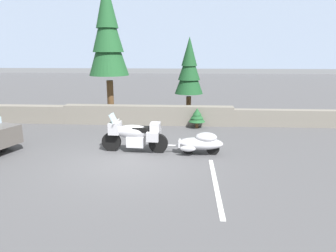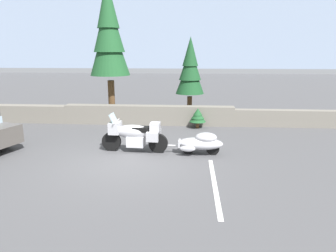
{
  "view_description": "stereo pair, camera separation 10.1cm",
  "coord_description": "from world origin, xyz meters",
  "px_view_note": "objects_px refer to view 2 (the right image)",
  "views": [
    {
      "loc": [
        1.88,
        -8.88,
        3.36
      ],
      "look_at": [
        1.2,
        1.33,
        0.85
      ],
      "focal_mm": 32.26,
      "sensor_mm": 36.0,
      "label": 1
    },
    {
      "loc": [
        1.98,
        -8.87,
        3.36
      ],
      "look_at": [
        1.2,
        1.33,
        0.85
      ],
      "focal_mm": 32.26,
      "sensor_mm": 36.0,
      "label": 2
    }
  ],
  "objects_px": {
    "car_shaped_trailer": "(201,143)",
    "pine_tree_tall": "(109,33)",
    "touring_motorcycle": "(134,134)",
    "pine_tree_secondary": "(190,69)"
  },
  "relations": [
    {
      "from": "touring_motorcycle",
      "to": "pine_tree_secondary",
      "type": "height_order",
      "value": "pine_tree_secondary"
    },
    {
      "from": "car_shaped_trailer",
      "to": "pine_tree_tall",
      "type": "relative_size",
      "value": 0.33
    },
    {
      "from": "touring_motorcycle",
      "to": "car_shaped_trailer",
      "type": "xyz_separation_m",
      "value": [
        2.28,
        -0.12,
        -0.21
      ]
    },
    {
      "from": "touring_motorcycle",
      "to": "pine_tree_secondary",
      "type": "bearing_deg",
      "value": 70.67
    },
    {
      "from": "car_shaped_trailer",
      "to": "pine_tree_secondary",
      "type": "bearing_deg",
      "value": 94.48
    },
    {
      "from": "car_shaped_trailer",
      "to": "pine_tree_secondary",
      "type": "xyz_separation_m",
      "value": [
        -0.42,
        5.4,
        2.16
      ]
    },
    {
      "from": "touring_motorcycle",
      "to": "pine_tree_tall",
      "type": "xyz_separation_m",
      "value": [
        -2.14,
        5.22,
        3.65
      ]
    },
    {
      "from": "touring_motorcycle",
      "to": "pine_tree_secondary",
      "type": "xyz_separation_m",
      "value": [
        1.85,
        5.28,
        1.94
      ]
    },
    {
      "from": "pine_tree_tall",
      "to": "pine_tree_secondary",
      "type": "bearing_deg",
      "value": 0.9
    },
    {
      "from": "car_shaped_trailer",
      "to": "pine_tree_tall",
      "type": "xyz_separation_m",
      "value": [
        -4.42,
        5.34,
        3.86
      ]
    }
  ]
}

